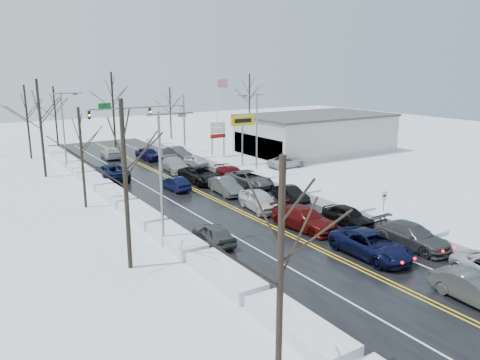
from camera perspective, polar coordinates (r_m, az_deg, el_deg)
ground at (r=38.95m, az=-0.06°, el=-3.83°), size 160.00×160.00×0.00m
road_surface at (r=40.58m, az=-1.57°, el=-3.10°), size 14.00×84.00×0.01m
snow_bank_left at (r=37.46m, az=-11.64°, el=-4.83°), size 1.88×72.00×0.77m
snow_bank_right at (r=44.79m, az=6.82°, el=-1.59°), size 1.88×72.00×0.77m
traffic_signal_mast at (r=64.12m, az=-10.96°, el=7.82°), size 13.28×0.39×8.00m
tires_plus_sign at (r=56.69m, az=0.30°, el=6.84°), size 3.20×0.34×6.00m
used_vehicles_sign at (r=62.00m, az=-2.71°, el=5.85°), size 2.20×0.22×4.65m
speed_limit_sign at (r=37.88m, az=17.16°, el=-2.38°), size 0.55×0.09×2.35m
flagpole at (r=70.93m, az=-2.65°, el=8.95°), size 1.87×1.20×10.00m
dealership_building at (r=66.66m, az=9.21°, el=5.66°), size 20.40×12.40×5.30m
streetlight_ne at (r=50.48m, az=1.86°, el=6.36°), size 3.20×0.25×9.00m
streetlight_sw at (r=30.43m, az=-9.31°, el=1.36°), size 3.20×0.25×9.00m
streetlight_nw at (r=56.98m, az=-20.55°, el=6.34°), size 3.20×0.25×9.00m
tree_left_a at (r=15.41m, az=5.04°, el=-6.90°), size 3.60×3.60×9.00m
tree_left_b at (r=27.17m, az=-13.99°, el=3.27°), size 4.00×4.00×10.00m
tree_left_c at (r=40.93m, az=-18.87°, el=4.83°), size 3.40×3.40×8.50m
tree_left_d at (r=54.30m, az=-23.29°, el=7.94°), size 4.20×4.20×10.50m
tree_left_e at (r=66.25m, az=-24.63°, el=8.03°), size 3.80×3.80×9.50m
tree_far_b at (r=73.94m, az=-21.68°, el=8.49°), size 3.60×3.60×9.00m
tree_far_c at (r=73.85m, az=-15.30°, el=10.04°), size 4.40×4.40×11.00m
tree_far_d at (r=78.87m, az=-8.52°, el=9.30°), size 3.40×3.40×8.50m
tree_far_e at (r=86.90m, az=1.16°, el=10.75°), size 4.20×4.20×10.50m
queued_car_1 at (r=27.35m, az=26.58°, el=-13.20°), size 1.74×4.54×1.48m
queued_car_2 at (r=31.12m, az=15.60°, el=-8.95°), size 2.68×5.72×1.58m
queued_car_3 at (r=35.14m, az=7.81°, el=-5.92°), size 2.93×5.82×1.62m
queued_car_4 at (r=39.31m, az=2.40°, el=-3.68°), size 2.55×5.15×1.69m
queued_car_5 at (r=44.22m, az=-1.74°, el=-1.70°), size 2.01×4.84×1.56m
queued_car_6 at (r=48.71m, az=-4.80°, el=-0.30°), size 2.91×6.01×1.65m
queued_car_7 at (r=54.21m, az=-7.85°, el=1.05°), size 2.88×5.64×1.57m
queued_car_8 at (r=61.45m, az=-11.04°, el=2.41°), size 2.47×4.90×1.60m
queued_car_11 at (r=33.48m, az=20.10°, el=-7.66°), size 2.41×5.50×1.57m
queued_car_12 at (r=36.55m, az=12.96°, el=-5.38°), size 1.83×4.40×1.49m
queued_car_13 at (r=42.01m, az=6.14°, el=-2.60°), size 1.67×4.21×1.36m
queued_car_14 at (r=46.94m, az=1.13°, el=-0.79°), size 3.24×5.86×1.55m
queued_car_15 at (r=49.62m, az=-0.92°, el=0.00°), size 2.05×4.84×1.39m
queued_car_16 at (r=56.81m, az=-5.34°, el=1.70°), size 2.06×4.07×1.33m
queued_car_17 at (r=61.75m, az=-7.66°, el=2.59°), size 2.28×4.94×1.57m
oncoming_car_0 at (r=46.02m, az=-7.90°, el=-1.21°), size 1.73×4.13×1.33m
oncoming_car_1 at (r=51.97m, az=-15.23°, el=0.15°), size 3.52×6.40×1.70m
oncoming_car_2 at (r=63.91m, az=-15.45°, el=2.59°), size 2.64×5.30×1.48m
oncoming_car_3 at (r=32.10m, az=-3.21°, el=-7.73°), size 1.94×4.29×1.43m
parked_car_0 at (r=56.22m, az=5.73°, el=1.56°), size 4.84×2.32×1.33m
parked_car_1 at (r=60.86m, az=5.65°, el=2.49°), size 2.65×5.89×1.67m
parked_car_2 at (r=64.86m, az=0.86°, el=3.24°), size 1.72×4.24×1.44m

